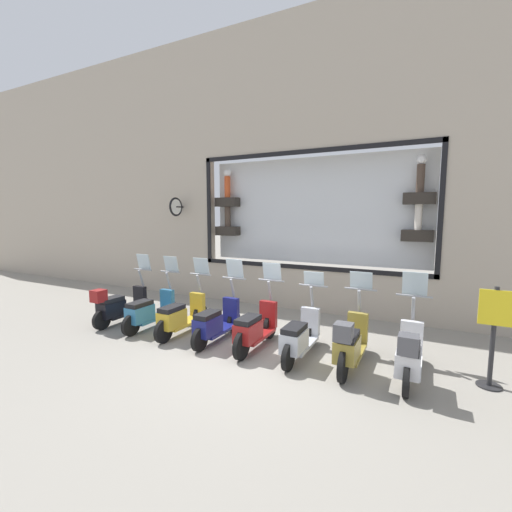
% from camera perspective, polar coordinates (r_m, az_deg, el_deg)
% --- Properties ---
extents(ground_plane, '(120.00, 120.00, 0.00)m').
position_cam_1_polar(ground_plane, '(6.88, -1.32, -16.10)').
color(ground_plane, gray).
extents(building_facade, '(1.22, 36.00, 8.04)m').
position_cam_1_polar(building_facade, '(9.76, 9.04, 15.15)').
color(building_facade, '#ADA08E').
rests_on(building_facade, ground_plane).
extents(scooter_white_0, '(1.79, 0.61, 1.67)m').
position_cam_1_polar(scooter_white_0, '(6.20, 24.15, -14.72)').
color(scooter_white_0, black).
rests_on(scooter_white_0, ground_plane).
extents(scooter_olive_1, '(1.81, 0.61, 1.60)m').
position_cam_1_polar(scooter_olive_1, '(6.30, 15.38, -13.86)').
color(scooter_olive_1, black).
rests_on(scooter_olive_1, ground_plane).
extents(scooter_silver_2, '(1.80, 0.60, 1.53)m').
position_cam_1_polar(scooter_silver_2, '(6.60, 7.25, -13.21)').
color(scooter_silver_2, black).
rests_on(scooter_silver_2, ground_plane).
extents(scooter_red_3, '(1.81, 0.61, 1.65)m').
position_cam_1_polar(scooter_red_3, '(6.95, -0.17, -11.92)').
color(scooter_red_3, black).
rests_on(scooter_red_3, ground_plane).
extents(scooter_navy_4, '(1.79, 0.60, 1.68)m').
position_cam_1_polar(scooter_navy_4, '(7.41, -6.78, -10.92)').
color(scooter_navy_4, black).
rests_on(scooter_navy_4, ground_plane).
extents(scooter_yellow_5, '(1.80, 0.61, 1.66)m').
position_cam_1_polar(scooter_yellow_5, '(7.95, -12.49, -9.74)').
color(scooter_yellow_5, black).
rests_on(scooter_yellow_5, ground_plane).
extents(scooter_teal_6, '(1.80, 0.61, 1.65)m').
position_cam_1_polar(scooter_teal_6, '(8.55, -17.41, -8.74)').
color(scooter_teal_6, black).
rests_on(scooter_teal_6, ground_plane).
extents(scooter_black_7, '(1.79, 0.60, 1.65)m').
position_cam_1_polar(scooter_black_7, '(9.17, -21.94, -7.64)').
color(scooter_black_7, black).
rests_on(scooter_black_7, ground_plane).
extents(shop_sign_post, '(0.36, 0.45, 1.60)m').
position_cam_1_polar(shop_sign_post, '(6.53, 34.81, -10.62)').
color(shop_sign_post, '#232326').
rests_on(shop_sign_post, ground_plane).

